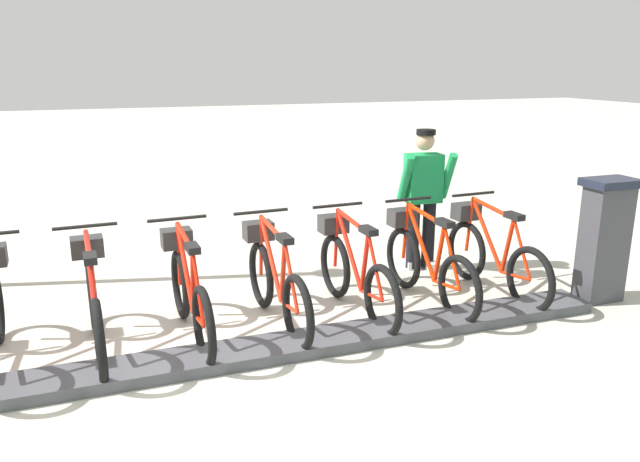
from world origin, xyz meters
The scene contains 10 objects.
ground_plane centered at (0.00, 0.00, 0.00)m, with size 60.00×60.00×0.00m, color beige.
dock_rail_base centered at (0.00, 0.00, 0.05)m, with size 0.44×7.98×0.10m, color #47474C.
payment_kiosk centered at (0.05, -4.31, 0.67)m, with size 0.36×0.52×1.28m.
bike_docked_0 centered at (0.62, -3.39, 0.43)m, with size 1.72×0.54×1.02m.
bike_docked_1 centered at (0.62, -2.59, 0.43)m, with size 1.72×0.54×1.02m.
bike_docked_2 centered at (0.62, -1.79, 0.43)m, with size 1.72×0.54×1.02m.
bike_docked_3 centered at (0.62, -0.99, 0.43)m, with size 1.72×0.54×1.02m.
bike_docked_4 centered at (0.62, -0.20, 0.43)m, with size 1.72×0.54×1.02m.
bike_docked_5 centered at (0.62, 0.60, 0.43)m, with size 1.72×0.54×1.02m.
worker_near_rack centered at (1.56, -3.05, 0.91)m, with size 0.50×0.65×1.66m.
Camera 1 is at (-4.60, 0.46, 2.40)m, focal length 34.51 mm.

